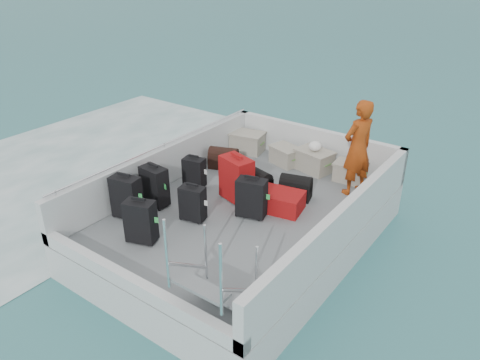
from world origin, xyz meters
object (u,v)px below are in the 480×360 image
object	(u,v)px
suitcase_2	(194,173)
crate_2	(314,161)
suitcase_4	(193,204)
crate_3	(350,173)
suitcase_7	(251,198)
suitcase_3	(141,222)
suitcase_8	(278,201)
suitcase_5	(237,179)
suitcase_0	(127,198)
crate_1	(285,156)
crate_0	(247,143)
suitcase_1	(155,186)
passenger	(358,148)

from	to	relation	value
suitcase_2	crate_2	world-z (taller)	suitcase_2
suitcase_4	crate_3	size ratio (longest dim) A/B	1.06
suitcase_7	crate_2	distance (m)	2.11
suitcase_2	suitcase_4	size ratio (longest dim) A/B	0.96
suitcase_3	suitcase_8	size ratio (longest dim) A/B	0.84
suitcase_5	crate_3	distance (m)	2.21
suitcase_5	suitcase_0	bearing A→B (deg)	-109.51
crate_1	crate_2	bearing A→B (deg)	6.03
suitcase_5	crate_1	size ratio (longest dim) A/B	1.39
suitcase_7	suitcase_8	world-z (taller)	suitcase_7
crate_3	suitcase_2	bearing A→B (deg)	-139.18
suitcase_0	crate_1	distance (m)	3.37
suitcase_5	crate_0	distance (m)	2.12
suitcase_0	suitcase_4	xyz separation A→B (m)	(0.89, 0.55, -0.07)
suitcase_1	crate_3	world-z (taller)	suitcase_1
suitcase_3	suitcase_7	bearing A→B (deg)	41.04
suitcase_8	crate_3	world-z (taller)	crate_3
suitcase_3	suitcase_8	distance (m)	2.27
suitcase_2	crate_1	size ratio (longest dim) A/B	0.99
suitcase_0	suitcase_1	distance (m)	0.55
suitcase_1	suitcase_4	size ratio (longest dim) A/B	1.18
crate_2	crate_3	bearing A→B (deg)	-0.21
suitcase_3	crate_1	xyz separation A→B (m)	(0.27, 3.57, -0.16)
suitcase_2	suitcase_8	bearing A→B (deg)	-4.89
suitcase_2	suitcase_5	distance (m)	0.90
suitcase_4	crate_2	distance (m)	2.82
suitcase_2	suitcase_4	xyz separation A→B (m)	(0.73, -0.88, 0.01)
suitcase_3	passenger	xyz separation A→B (m)	(1.85, 3.26, 0.51)
crate_0	suitcase_4	bearing A→B (deg)	-71.78
suitcase_5	crate_1	xyz separation A→B (m)	(-0.09, 1.74, -0.22)
suitcase_8	passenger	world-z (taller)	passenger
suitcase_3	suitcase_5	bearing A→B (deg)	59.65
suitcase_0	suitcase_7	xyz separation A→B (m)	(1.57, 1.18, -0.03)
suitcase_0	crate_0	bearing A→B (deg)	78.83
suitcase_4	crate_0	xyz separation A→B (m)	(-0.91, 2.75, -0.09)
suitcase_1	crate_3	xyz separation A→B (m)	(2.25, 2.74, -0.18)
suitcase_0	suitcase_3	xyz separation A→B (m)	(0.69, -0.35, -0.02)
suitcase_7	crate_3	distance (m)	2.23
suitcase_7	crate_0	xyz separation A→B (m)	(-1.58, 2.12, -0.13)
crate_0	crate_3	bearing A→B (deg)	-0.37
suitcase_0	passenger	distance (m)	3.90
suitcase_0	crate_2	xyz separation A→B (m)	(1.56, 3.29, -0.16)
suitcase_0	crate_1	world-z (taller)	suitcase_0
suitcase_2	suitcase_3	xyz separation A→B (m)	(0.53, -1.77, 0.05)
suitcase_1	crate_2	distance (m)	3.13
crate_2	passenger	size ratio (longest dim) A/B	0.38
suitcase_2	crate_3	distance (m)	2.85
suitcase_1	crate_1	distance (m)	2.83
passenger	suitcase_5	bearing A→B (deg)	-22.94
suitcase_8	crate_1	world-z (taller)	crate_1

